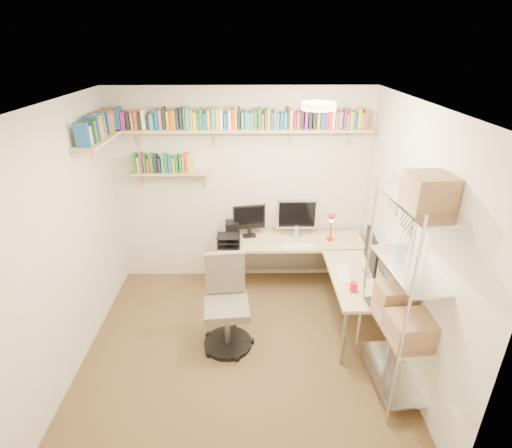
{
  "coord_description": "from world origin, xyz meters",
  "views": [
    {
      "loc": [
        0.12,
        -3.28,
        2.97
      ],
      "look_at": [
        0.17,
        0.55,
        1.2
      ],
      "focal_mm": 28.0,
      "sensor_mm": 36.0,
      "label": 1
    }
  ],
  "objects": [
    {
      "name": "office_chair",
      "position": [
        -0.14,
        0.11,
        0.43
      ],
      "size": [
        0.53,
        0.54,
        1.02
      ],
      "rotation": [
        0.0,
        0.0,
        0.09
      ],
      "color": "black",
      "rests_on": "ground"
    },
    {
      "name": "corner_desk",
      "position": [
        0.69,
        0.96,
        0.67
      ],
      "size": [
        1.81,
        1.73,
        1.18
      ],
      "color": "#D2C188",
      "rests_on": "ground"
    },
    {
      "name": "wall_shelves",
      "position": [
        -0.43,
        1.29,
        2.03
      ],
      "size": [
        3.12,
        1.09,
        0.8
      ],
      "color": "tan",
      "rests_on": "ground"
    },
    {
      "name": "wire_rack",
      "position": [
        1.42,
        -0.51,
        1.16
      ],
      "size": [
        0.48,
        0.87,
        2.09
      ],
      "rotation": [
        0.0,
        0.0,
        0.09
      ],
      "color": "silver",
      "rests_on": "ground"
    },
    {
      "name": "room_shell",
      "position": [
        0.0,
        0.0,
        1.55
      ],
      "size": [
        3.24,
        3.04,
        2.52
      ],
      "color": "beige",
      "rests_on": "ground"
    },
    {
      "name": "ground",
      "position": [
        0.0,
        0.0,
        0.0
      ],
      "size": [
        3.2,
        3.2,
        0.0
      ],
      "primitive_type": "plane",
      "color": "#49331F",
      "rests_on": "ground"
    }
  ]
}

